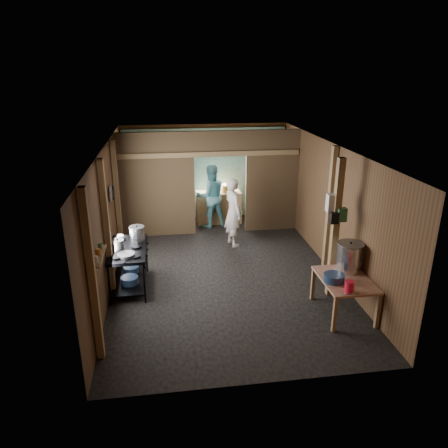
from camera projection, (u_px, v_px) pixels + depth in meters
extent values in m
cube|color=black|center=(223.00, 269.00, 9.01)|extent=(4.50, 7.00, 0.00)
cube|color=#473F3A|center=(223.00, 147.00, 8.10)|extent=(4.50, 7.00, 0.00)
cube|color=brown|center=(205.00, 172.00, 11.80)|extent=(4.50, 0.00, 2.60)
cube|color=brown|center=(261.00, 300.00, 5.31)|extent=(4.50, 0.00, 2.60)
cube|color=brown|center=(108.00, 217.00, 8.26)|extent=(0.00, 7.00, 2.60)
cube|color=brown|center=(329.00, 206.00, 8.85)|extent=(0.00, 7.00, 2.60)
cube|color=#4C3821|center=(157.00, 185.00, 10.42)|extent=(1.85, 0.10, 2.60)
cube|color=#4C3821|center=(272.00, 181.00, 10.81)|extent=(1.35, 0.10, 2.60)
cube|color=#4C3821|center=(220.00, 143.00, 10.28)|extent=(1.30, 0.10, 0.60)
cube|color=#89BEBF|center=(205.00, 174.00, 11.77)|extent=(4.40, 0.06, 2.50)
cube|color=olive|center=(219.00, 207.00, 11.64)|extent=(1.20, 0.50, 0.85)
cylinder|color=silver|center=(214.00, 150.00, 11.54)|extent=(0.20, 0.03, 0.20)
cube|color=olive|center=(92.00, 278.00, 5.85)|extent=(0.10, 0.12, 2.60)
cube|color=olive|center=(107.00, 231.00, 7.52)|extent=(0.10, 0.12, 2.60)
cube|color=olive|center=(117.00, 199.00, 9.38)|extent=(0.10, 0.12, 2.60)
cube|color=olive|center=(330.00, 210.00, 8.66)|extent=(0.10, 0.12, 2.60)
cube|color=olive|center=(335.00, 230.00, 7.59)|extent=(0.12, 0.12, 2.60)
cube|color=olive|center=(210.00, 154.00, 10.29)|extent=(4.40, 0.12, 0.12)
cylinder|color=slate|center=(111.00, 193.00, 8.51)|extent=(0.03, 0.34, 0.34)
cylinder|color=black|center=(113.00, 193.00, 8.92)|extent=(0.03, 0.30, 0.30)
cube|color=olive|center=(99.00, 256.00, 6.29)|extent=(0.14, 0.80, 0.03)
cylinder|color=silver|center=(96.00, 259.00, 6.03)|extent=(0.07, 0.07, 0.10)
cylinder|color=#B96B26|center=(98.00, 252.00, 6.26)|extent=(0.08, 0.08, 0.10)
cylinder|color=#296239|center=(100.00, 246.00, 6.47)|extent=(0.06, 0.06, 0.10)
cube|color=silver|center=(333.00, 203.00, 7.50)|extent=(0.22, 0.15, 0.32)
cube|color=#296239|center=(342.00, 215.00, 7.44)|extent=(0.16, 0.12, 0.24)
cube|color=black|center=(334.00, 218.00, 7.42)|extent=(0.14, 0.10, 0.20)
cylinder|color=silver|center=(120.00, 238.00, 8.33)|extent=(0.21, 0.21, 0.10)
cylinder|color=navy|center=(130.00, 280.00, 8.06)|extent=(0.33, 0.33, 0.14)
cylinder|color=navy|center=(131.00, 269.00, 8.51)|extent=(0.31, 0.31, 0.12)
cylinder|color=navy|center=(334.00, 278.00, 7.09)|extent=(0.44, 0.44, 0.13)
cylinder|color=red|center=(349.00, 286.00, 6.77)|extent=(0.17, 0.17, 0.18)
cube|color=silver|center=(350.00, 294.00, 6.70)|extent=(0.30, 0.06, 0.01)
cylinder|color=#B96B26|center=(228.00, 188.00, 11.49)|extent=(0.37, 0.37, 0.20)
imported|color=silver|center=(233.00, 212.00, 10.00)|extent=(0.55, 0.69, 1.65)
imported|color=#599BA1|center=(211.00, 196.00, 11.17)|extent=(0.92, 0.78, 1.68)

